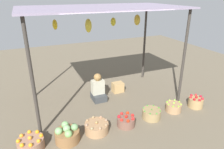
% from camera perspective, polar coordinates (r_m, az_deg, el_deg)
% --- Properties ---
extents(ground_plane, '(14.00, 14.00, 0.00)m').
position_cam_1_polar(ground_plane, '(5.92, -2.09, -6.73)').
color(ground_plane, '#695E4B').
extents(market_stall_structure, '(3.97, 2.20, 2.52)m').
position_cam_1_polar(market_stall_structure, '(5.22, -2.38, 16.38)').
color(market_stall_structure, '#38332D').
rests_on(market_stall_structure, ground).
extents(vendor_person, '(0.36, 0.44, 0.78)m').
position_cam_1_polar(vendor_person, '(5.76, -3.88, -4.27)').
color(vendor_person, '#393C3E').
rests_on(vendor_person, ground).
extents(basket_oranges, '(0.51, 0.51, 0.29)m').
position_cam_1_polar(basket_oranges, '(4.47, -21.66, -17.42)').
color(basket_oranges, '#956C54').
rests_on(basket_oranges, ground).
extents(basket_cabbages, '(0.50, 0.50, 0.38)m').
position_cam_1_polar(basket_cabbages, '(4.43, -12.36, -15.97)').
color(basket_cabbages, brown).
rests_on(basket_cabbages, ground).
extents(basket_potatoes, '(0.52, 0.52, 0.27)m').
position_cam_1_polar(basket_potatoes, '(4.61, -4.29, -14.45)').
color(basket_potatoes, '#A37B53').
rests_on(basket_potatoes, ground).
extents(basket_red_tomatoes, '(0.41, 0.41, 0.27)m').
position_cam_1_polar(basket_red_tomatoes, '(4.79, 3.94, -12.80)').
color(basket_red_tomatoes, brown).
rests_on(basket_red_tomatoes, ground).
extents(basket_green_chilies, '(0.44, 0.44, 0.26)m').
position_cam_1_polar(basket_green_chilies, '(5.12, 10.93, -10.69)').
color(basket_green_chilies, '#987F52').
rests_on(basket_green_chilies, ground).
extents(basket_limes, '(0.39, 0.39, 0.25)m').
position_cam_1_polar(basket_limes, '(5.53, 16.74, -8.69)').
color(basket_limes, '#A67F57').
rests_on(basket_limes, ground).
extents(basket_red_apples, '(0.38, 0.38, 0.32)m').
position_cam_1_polar(basket_red_apples, '(5.90, 22.27, -7.11)').
color(basket_red_apples, '#A58554').
rests_on(basket_red_apples, ground).
extents(wooden_crate_near_vendor, '(0.33, 0.25, 0.30)m').
position_cam_1_polar(wooden_crate_near_vendor, '(6.24, 1.64, -3.57)').
color(wooden_crate_near_vendor, tan).
rests_on(wooden_crate_near_vendor, ground).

